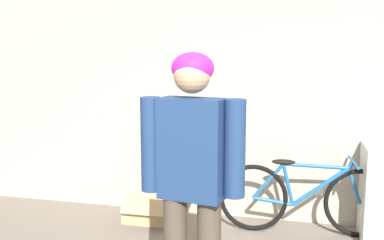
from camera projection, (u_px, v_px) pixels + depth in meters
wall_back at (266, 94)px, 4.50m from camera, size 8.00×0.07×2.60m
person at (192, 169)px, 2.74m from camera, size 0.65×0.26×1.72m
bicycle at (305, 198)px, 4.23m from camera, size 1.64×0.46×0.73m
cardboard_box at (152, 211)px, 4.57m from camera, size 0.55×0.37×0.27m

